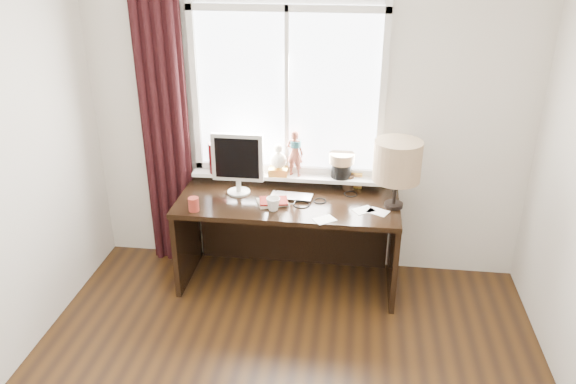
# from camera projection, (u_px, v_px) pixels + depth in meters

# --- Properties ---
(wall_back) EXTENTS (3.50, 0.00, 2.60)m
(wall_back) POSITION_uv_depth(u_px,v_px,m) (307.00, 118.00, 4.39)
(wall_back) COLOR beige
(wall_back) RESTS_ON ground
(laptop) EXTENTS (0.34, 0.24, 0.03)m
(laptop) POSITION_uv_depth(u_px,v_px,m) (292.00, 197.00, 4.34)
(laptop) COLOR silver
(laptop) RESTS_ON desk
(mug) EXTENTS (0.14, 0.13, 0.11)m
(mug) POSITION_uv_depth(u_px,v_px,m) (273.00, 204.00, 4.14)
(mug) COLOR white
(mug) RESTS_ON desk
(red_cup) EXTENTS (0.08, 0.08, 0.10)m
(red_cup) POSITION_uv_depth(u_px,v_px,m) (194.00, 204.00, 4.13)
(red_cup) COLOR maroon
(red_cup) RESTS_ON desk
(window) EXTENTS (1.52, 0.20, 1.40)m
(window) POSITION_uv_depth(u_px,v_px,m) (287.00, 118.00, 4.36)
(window) COLOR white
(window) RESTS_ON ground
(curtain) EXTENTS (0.38, 0.09, 2.25)m
(curtain) POSITION_uv_depth(u_px,v_px,m) (165.00, 138.00, 4.52)
(curtain) COLOR black
(curtain) RESTS_ON floor
(desk) EXTENTS (1.70, 0.70, 0.75)m
(desk) POSITION_uv_depth(u_px,v_px,m) (289.00, 222.00, 4.50)
(desk) COLOR black
(desk) RESTS_ON floor
(monitor) EXTENTS (0.40, 0.18, 0.49)m
(monitor) POSITION_uv_depth(u_px,v_px,m) (238.00, 160.00, 4.31)
(monitor) COLOR beige
(monitor) RESTS_ON desk
(notebook_stack) EXTENTS (0.26, 0.23, 0.03)m
(notebook_stack) POSITION_uv_depth(u_px,v_px,m) (273.00, 202.00, 4.25)
(notebook_stack) COLOR beige
(notebook_stack) RESTS_ON desk
(brush_holder) EXTENTS (0.09, 0.09, 0.25)m
(brush_holder) POSITION_uv_depth(u_px,v_px,m) (348.00, 182.00, 4.47)
(brush_holder) COLOR black
(brush_holder) RESTS_ON desk
(icon_frame) EXTENTS (0.10, 0.03, 0.13)m
(icon_frame) POSITION_uv_depth(u_px,v_px,m) (356.00, 181.00, 4.49)
(icon_frame) COLOR gold
(icon_frame) RESTS_ON desk
(table_lamp) EXTENTS (0.35, 0.35, 0.52)m
(table_lamp) POSITION_uv_depth(u_px,v_px,m) (397.00, 162.00, 4.06)
(table_lamp) COLOR black
(table_lamp) RESTS_ON desk
(loose_papers) EXTENTS (0.57, 0.36, 0.00)m
(loose_papers) POSITION_uv_depth(u_px,v_px,m) (356.00, 214.00, 4.10)
(loose_papers) COLOR white
(loose_papers) RESTS_ON desk
(desk_cables) EXTENTS (0.51, 0.38, 0.01)m
(desk_cables) POSITION_uv_depth(u_px,v_px,m) (322.00, 200.00, 4.30)
(desk_cables) COLOR black
(desk_cables) RESTS_ON desk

